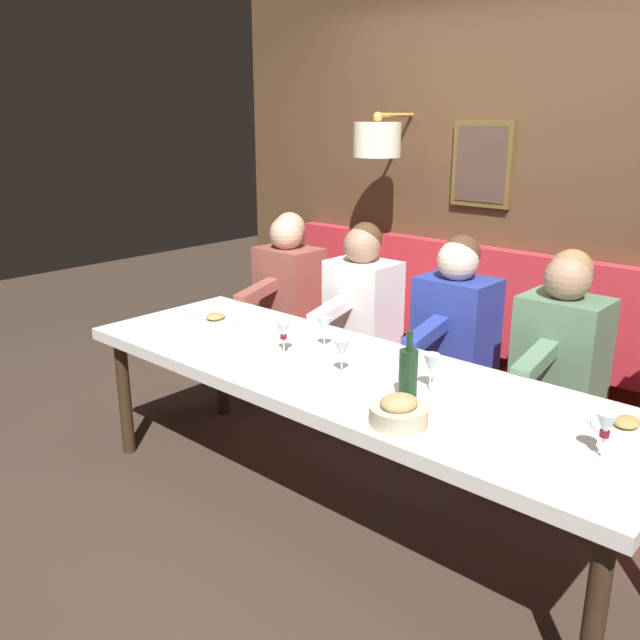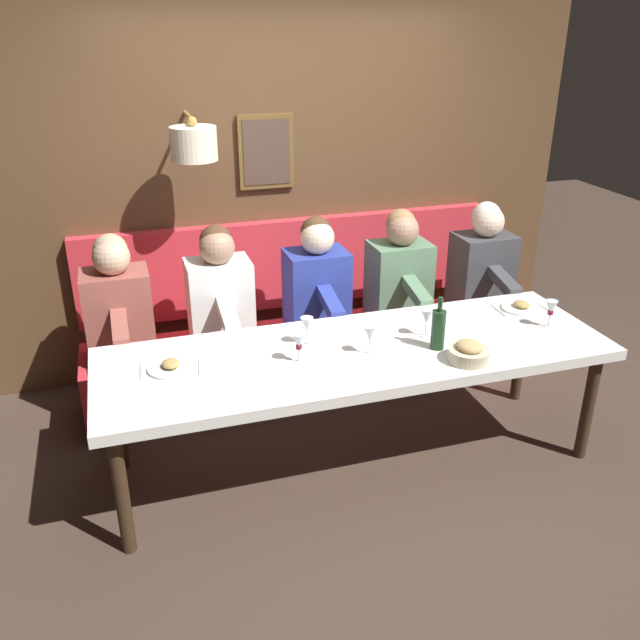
% 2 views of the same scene
% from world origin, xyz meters
% --- Properties ---
extents(ground_plane, '(12.00, 12.00, 0.00)m').
position_xyz_m(ground_plane, '(0.00, 0.00, 0.00)').
color(ground_plane, '#423328').
extents(dining_table, '(0.90, 2.81, 0.74)m').
position_xyz_m(dining_table, '(0.00, 0.00, 0.68)').
color(dining_table, silver).
rests_on(dining_table, ground_plane).
extents(banquette_bench, '(0.52, 3.01, 0.45)m').
position_xyz_m(banquette_bench, '(0.89, 0.00, 0.23)').
color(banquette_bench, red).
rests_on(banquette_bench, ground_plane).
extents(back_wall_panel, '(0.59, 4.21, 2.90)m').
position_xyz_m(back_wall_panel, '(1.46, 0.01, 1.36)').
color(back_wall_panel, brown).
rests_on(back_wall_panel, ground_plane).
extents(diner_nearest, '(0.60, 0.40, 0.79)m').
position_xyz_m(diner_nearest, '(0.88, -1.27, 0.82)').
color(diner_nearest, '#3D3D42').
rests_on(diner_nearest, banquette_bench).
extents(diner_near, '(0.60, 0.40, 0.79)m').
position_xyz_m(diner_near, '(0.88, -0.63, 0.82)').
color(diner_near, '#567A5B').
rests_on(diner_near, banquette_bench).
extents(diner_middle, '(0.60, 0.40, 0.79)m').
position_xyz_m(diner_middle, '(0.88, -0.04, 0.82)').
color(diner_middle, '#283893').
rests_on(diner_middle, banquette_bench).
extents(diner_far, '(0.60, 0.40, 0.79)m').
position_xyz_m(diner_far, '(0.88, 0.60, 0.82)').
color(diner_far, white).
rests_on(diner_far, banquette_bench).
extents(diner_farthest, '(0.60, 0.40, 0.79)m').
position_xyz_m(diner_farthest, '(0.88, 1.23, 0.82)').
color(diner_farthest, '#934C42').
rests_on(diner_farthest, banquette_bench).
extents(place_setting_0, '(0.24, 0.32, 0.05)m').
position_xyz_m(place_setting_0, '(0.07, 0.99, 0.75)').
color(place_setting_0, silver).
rests_on(place_setting_0, dining_table).
extents(place_setting_1, '(0.24, 0.32, 0.05)m').
position_xyz_m(place_setting_1, '(0.21, -1.16, 0.75)').
color(place_setting_1, white).
rests_on(place_setting_1, dining_table).
extents(wine_glass_0, '(0.07, 0.07, 0.16)m').
position_xyz_m(wine_glass_0, '(-0.07, -0.04, 0.86)').
color(wine_glass_0, silver).
rests_on(wine_glass_0, dining_table).
extents(wine_glass_1, '(0.07, 0.07, 0.16)m').
position_xyz_m(wine_glass_1, '(-0.05, 0.34, 0.86)').
color(wine_glass_1, silver).
rests_on(wine_glass_1, dining_table).
extents(wine_glass_2, '(0.07, 0.07, 0.16)m').
position_xyz_m(wine_glass_2, '(-0.06, -1.17, 0.86)').
color(wine_glass_2, silver).
rests_on(wine_glass_2, dining_table).
extents(wine_glass_3, '(0.07, 0.07, 0.16)m').
position_xyz_m(wine_glass_3, '(0.14, 0.25, 0.86)').
color(wine_glass_3, silver).
rests_on(wine_glass_3, dining_table).
extents(wine_glass_4, '(0.07, 0.07, 0.16)m').
position_xyz_m(wine_glass_4, '(0.04, -0.43, 0.86)').
color(wine_glass_4, silver).
rests_on(wine_glass_4, dining_table).
extents(wine_bottle, '(0.08, 0.08, 0.30)m').
position_xyz_m(wine_bottle, '(-0.12, -0.42, 0.86)').
color(wine_bottle, '#19381E').
rests_on(wine_bottle, dining_table).
extents(bread_bowl, '(0.22, 0.22, 0.12)m').
position_xyz_m(bread_bowl, '(-0.30, -0.51, 0.79)').
color(bread_bowl, beige).
rests_on(bread_bowl, dining_table).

